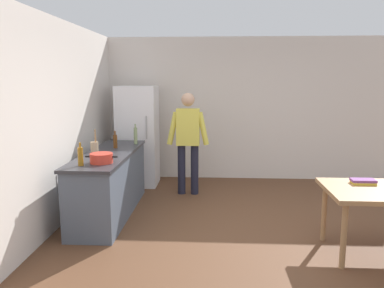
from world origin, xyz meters
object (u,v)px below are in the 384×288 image
(bottle_oil_amber, at_px, (80,156))
(bottle_beer_brown, at_px, (115,141))
(cooking_pot, at_px, (101,158))
(bottle_vinegar_tall, at_px, (136,136))
(person, at_px, (188,137))
(book_stack, at_px, (363,182))
(utensil_jar, at_px, (95,146))
(refrigerator, at_px, (138,136))

(bottle_oil_amber, bearing_deg, bottle_beer_brown, 84.52)
(cooking_pot, xyz_separation_m, bottle_vinegar_tall, (0.14, 1.40, 0.08))
(bottle_oil_amber, distance_m, bottle_beer_brown, 1.19)
(person, bearing_deg, book_stack, -42.79)
(bottle_beer_brown, relative_size, book_stack, 0.99)
(bottle_vinegar_tall, bearing_deg, bottle_oil_amber, -102.41)
(person, bearing_deg, bottle_vinegar_tall, -159.04)
(bottle_vinegar_tall, distance_m, book_stack, 3.37)
(book_stack, bearing_deg, utensil_jar, 164.00)
(bottle_oil_amber, xyz_separation_m, bottle_beer_brown, (0.11, 1.18, -0.01))
(person, xyz_separation_m, cooking_pot, (-0.95, -1.71, -0.02))
(utensil_jar, distance_m, bottle_vinegar_tall, 0.82)
(bottle_beer_brown, bearing_deg, cooking_pot, -84.98)
(cooking_pot, height_order, book_stack, cooking_pot)
(refrigerator, height_order, person, refrigerator)
(bottle_vinegar_tall, bearing_deg, cooking_pot, -95.70)
(refrigerator, height_order, book_stack, refrigerator)
(bottle_oil_amber, height_order, bottle_beer_brown, bottle_oil_amber)
(person, distance_m, bottle_beer_brown, 1.25)
(person, bearing_deg, bottle_beer_brown, -146.59)
(book_stack, bearing_deg, person, 137.21)
(bottle_oil_amber, bearing_deg, person, 58.28)
(cooking_pot, relative_size, bottle_oil_amber, 1.43)
(bottle_vinegar_tall, relative_size, book_stack, 1.21)
(utensil_jar, distance_m, bottle_oil_amber, 0.89)
(cooking_pot, height_order, bottle_beer_brown, bottle_beer_brown)
(person, bearing_deg, cooking_pot, -119.12)
(utensil_jar, bearing_deg, refrigerator, 78.43)
(refrigerator, bearing_deg, bottle_vinegar_tall, -81.02)
(cooking_pot, xyz_separation_m, bottle_oil_amber, (-0.20, -0.16, 0.06))
(bottle_beer_brown, bearing_deg, bottle_vinegar_tall, 58.61)
(refrigerator, bearing_deg, person, -30.23)
(person, height_order, cooking_pot, person)
(book_stack, bearing_deg, bottle_vinegar_tall, 150.66)
(person, xyz_separation_m, utensil_jar, (-1.27, -0.99, 0.00))
(cooking_pot, relative_size, book_stack, 1.52)
(person, bearing_deg, bottle_oil_amber, -121.72)
(person, relative_size, bottle_oil_amber, 6.07)
(refrigerator, xyz_separation_m, book_stack, (3.06, -2.51, -0.12))
(refrigerator, relative_size, bottle_beer_brown, 6.92)
(cooking_pot, distance_m, bottle_beer_brown, 1.03)
(bottle_oil_amber, bearing_deg, refrigerator, 85.13)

